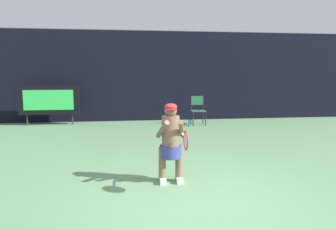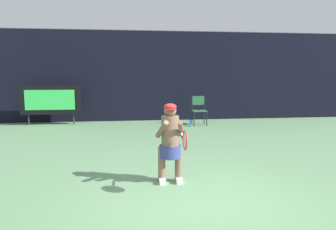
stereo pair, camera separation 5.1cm
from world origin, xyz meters
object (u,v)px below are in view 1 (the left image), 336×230
Objects in this scene: tennis_racket at (186,140)px; scoreboard at (49,100)px; tennis_player at (171,141)px; umpire_chair at (198,108)px; water_bottle at (189,123)px.

scoreboard is at bearing 127.21° from tennis_racket.
tennis_player is at bearing 111.85° from tennis_racket.
tennis_racket is at bearing -78.86° from tennis_player.
umpire_chair is at bearing 86.10° from tennis_racket.
tennis_racket is (0.13, -0.68, 0.15)m from tennis_player.
umpire_chair is at bearing 42.72° from water_bottle.
water_bottle is 6.03m from tennis_player.
umpire_chair is 1.79× the size of tennis_racket.
tennis_racket reaches higher than water_bottle.
scoreboard is at bearing 172.74° from umpire_chair.
tennis_racket is (-1.39, -6.48, 0.79)m from water_bottle.
tennis_player reaches higher than umpire_chair.
scoreboard is 8.30× the size of water_bottle.
water_bottle is at bearing 88.64° from tennis_racket.
scoreboard reaches higher than water_bottle.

